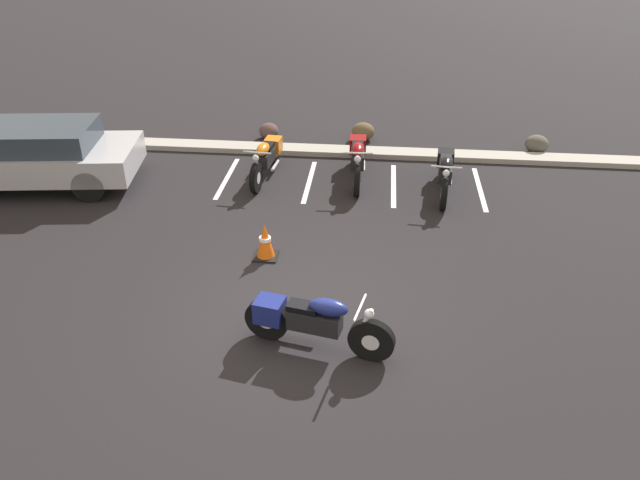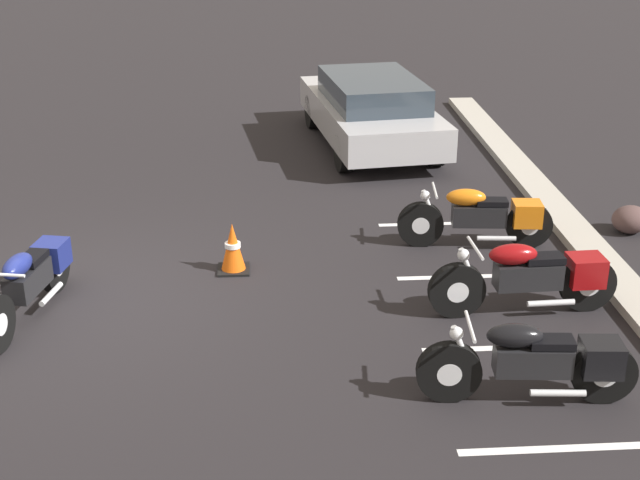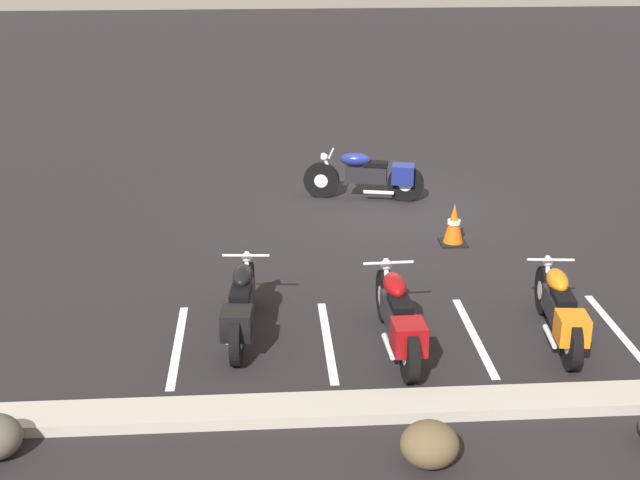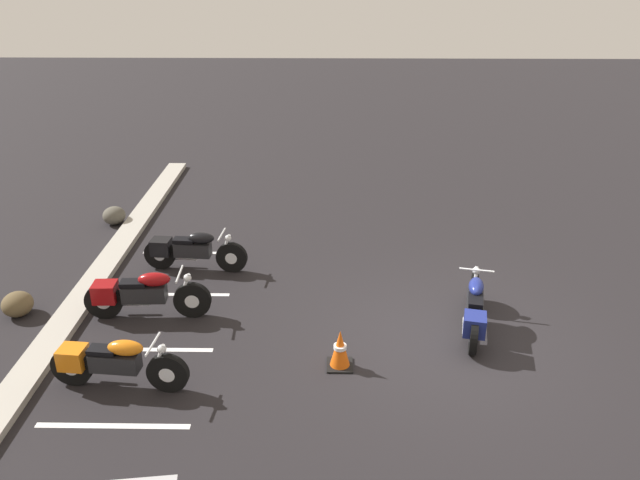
{
  "view_description": "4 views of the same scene",
  "coord_description": "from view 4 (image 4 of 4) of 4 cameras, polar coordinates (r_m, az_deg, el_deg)",
  "views": [
    {
      "loc": [
        1.08,
        -7.13,
        5.58
      ],
      "look_at": [
        0.24,
        1.18,
        0.71
      ],
      "focal_mm": 35.0,
      "sensor_mm": 36.0,
      "label": 1
    },
    {
      "loc": [
        9.54,
        2.13,
        4.75
      ],
      "look_at": [
        -0.64,
        2.83,
        0.43
      ],
      "focal_mm": 50.0,
      "sensor_mm": 36.0,
      "label": 2
    },
    {
      "loc": [
        2.16,
        14.29,
        4.92
      ],
      "look_at": [
        1.36,
        2.65,
        0.46
      ],
      "focal_mm": 50.0,
      "sensor_mm": 36.0,
      "label": 3
    },
    {
      "loc": [
        -8.66,
        1.92,
        5.81
      ],
      "look_at": [
        1.52,
        2.08,
        1.1
      ],
      "focal_mm": 35.0,
      "sensor_mm": 36.0,
      "label": 4
    }
  ],
  "objects": [
    {
      "name": "stall_line_1",
      "position": [
        10.54,
        -15.46,
        -9.63
      ],
      "size": [
        0.1,
        2.1,
        0.0
      ],
      "primitive_type": "cube",
      "color": "white",
      "rests_on": "ground"
    },
    {
      "name": "stall_line_3",
      "position": [
        13.52,
        -11.58,
        -1.14
      ],
      "size": [
        0.1,
        2.1,
        0.0
      ],
      "primitive_type": "cube",
      "color": "white",
      "rests_on": "ground"
    },
    {
      "name": "parked_bike_0",
      "position": [
        9.64,
        -18.53,
        -10.55
      ],
      "size": [
        0.59,
        2.06,
        0.81
      ],
      "rotation": [
        0.0,
        0.0,
        -1.66
      ],
      "color": "black",
      "rests_on": "ground"
    },
    {
      "name": "landscape_rock_0",
      "position": [
        12.16,
        -25.93,
        -5.29
      ],
      "size": [
        0.58,
        0.56,
        0.43
      ],
      "primitive_type": "ellipsoid",
      "rotation": [
        0.0,
        0.0,
        0.06
      ],
      "color": "brown",
      "rests_on": "ground"
    },
    {
      "name": "stall_line_2",
      "position": [
        11.99,
        -13.27,
        -4.86
      ],
      "size": [
        0.1,
        2.1,
        0.0
      ],
      "primitive_type": "cube",
      "color": "white",
      "rests_on": "ground"
    },
    {
      "name": "ground",
      "position": [
        10.6,
        11.32,
        -8.94
      ],
      "size": [
        60.0,
        60.0,
        0.0
      ],
      "primitive_type": "plane",
      "color": "black"
    },
    {
      "name": "traffic_cone",
      "position": [
        9.65,
        1.84,
        -9.99
      ],
      "size": [
        0.4,
        0.4,
        0.64
      ],
      "color": "black",
      "rests_on": "ground"
    },
    {
      "name": "parked_bike_2",
      "position": [
        12.64,
        -11.82,
        -0.89
      ],
      "size": [
        0.59,
        2.09,
        0.82
      ],
      "rotation": [
        0.0,
        0.0,
        -1.65
      ],
      "color": "black",
      "rests_on": "ground"
    },
    {
      "name": "landscape_rock_2",
      "position": [
        15.36,
        -18.31,
        2.14
      ],
      "size": [
        0.69,
        0.68,
        0.42
      ],
      "primitive_type": "ellipsoid",
      "rotation": [
        0.0,
        0.0,
        2.75
      ],
      "color": "#534F45",
      "rests_on": "ground"
    },
    {
      "name": "stall_line_0",
      "position": [
        9.2,
        -18.42,
        -15.82
      ],
      "size": [
        0.1,
        2.1,
        0.0
      ],
      "primitive_type": "cube",
      "color": "white",
      "rests_on": "ground"
    },
    {
      "name": "parked_bike_1",
      "position": [
        11.21,
        -16.06,
        -4.77
      ],
      "size": [
        0.61,
        2.18,
        0.86
      ],
      "rotation": [
        0.0,
        0.0,
        -1.53
      ],
      "color": "black",
      "rests_on": "ground"
    },
    {
      "name": "motorcycle_navy_featured",
      "position": [
        10.71,
        13.93,
        -6.07
      ],
      "size": [
        2.08,
        0.76,
        0.83
      ],
      "rotation": [
        0.0,
        0.0,
        -0.21
      ],
      "color": "black",
      "rests_on": "ground"
    },
    {
      "name": "concrete_curb",
      "position": [
        11.33,
        -22.92,
        -7.86
      ],
      "size": [
        18.0,
        0.5,
        0.12
      ],
      "primitive_type": "cube",
      "color": "#A8A399",
      "rests_on": "ground"
    }
  ]
}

